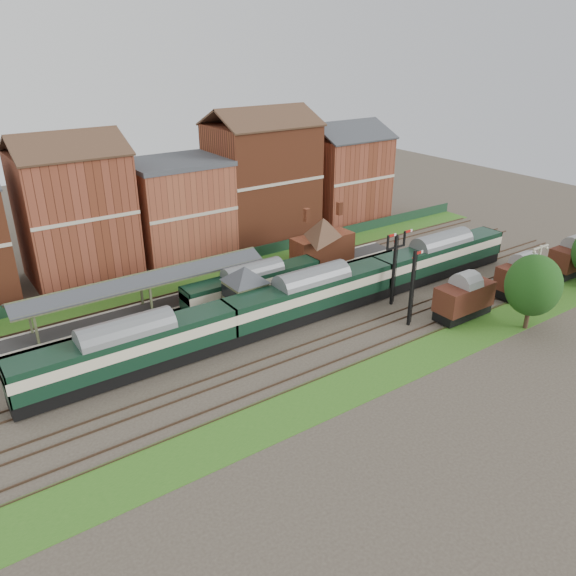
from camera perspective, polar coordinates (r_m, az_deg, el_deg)
ground at (r=57.14m, az=0.02°, el=-3.74°), size 160.00×160.00×0.00m
grass_back at (r=69.61m, az=-7.55°, el=1.37°), size 90.00×4.50×0.06m
grass_front at (r=49.13m, az=8.16°, el=-9.04°), size 90.00×5.00×0.06m
fence at (r=71.00m, az=-8.34°, el=2.41°), size 90.00×0.12×1.50m
platform at (r=62.27m, az=-8.93°, el=-1.08°), size 55.00×3.40×1.00m
signal_box at (r=56.75m, az=-4.35°, el=-0.43°), size 5.40×5.40×6.00m
brick_hut at (r=61.62m, az=2.10°, el=-0.35°), size 3.20×2.64×2.94m
station_building at (r=69.36m, az=3.55°, el=4.93°), size 8.10×8.10×5.90m
canopy at (r=58.55m, az=-14.42°, el=1.12°), size 26.00×3.89×4.08m
semaphore_bracket at (r=60.67m, az=10.76°, el=2.34°), size 3.60×0.25×8.18m
semaphore_siding at (r=56.66m, az=12.48°, el=0.06°), size 1.23×0.25×8.00m
yard_lamp at (r=64.91m, az=23.89°, el=1.47°), size 2.60×0.22×7.00m
town_backdrop at (r=75.00m, az=-11.22°, el=8.43°), size 69.00×10.00×16.00m
dmu_train at (r=57.56m, az=2.44°, el=-0.65°), size 58.33×3.06×4.48m
platform_railcar at (r=61.04m, az=-3.56°, el=0.42°), size 16.35×2.58×3.76m
goods_van_a at (r=60.41m, az=17.44°, el=-0.98°), size 6.45×2.80×3.91m
goods_van_b at (r=68.09m, az=22.68°, el=1.08°), size 6.42×2.78×3.90m
goods_van_c at (r=76.55m, az=26.93°, el=2.74°), size 6.37×2.76×3.86m
tree_far at (r=59.38m, az=23.65°, el=0.25°), size 5.35×5.35×7.80m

